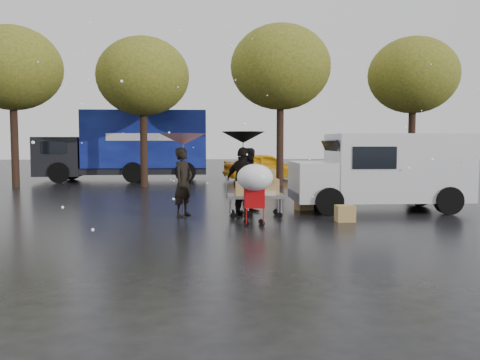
{
  "coord_description": "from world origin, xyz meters",
  "views": [
    {
      "loc": [
        -0.78,
        -12.45,
        1.98
      ],
      "look_at": [
        0.12,
        1.0,
        0.96
      ],
      "focal_mm": 38.0,
      "sensor_mm": 36.0,
      "label": 1
    }
  ],
  "objects": [
    {
      "name": "person_pink",
      "position": [
        -1.39,
        0.96,
        0.91
      ],
      "size": [
        0.71,
        0.8,
        1.83
      ],
      "primitive_type": "imported",
      "rotation": [
        0.0,
        0.0,
        1.04
      ],
      "color": "black",
      "rests_on": "ground"
    },
    {
      "name": "box_ground_near",
      "position": [
        2.65,
        -0.19,
        0.2
      ],
      "size": [
        0.46,
        0.37,
        0.41
      ],
      "primitive_type": "cube",
      "rotation": [
        0.0,
        0.0,
        0.03
      ],
      "color": "olive",
      "rests_on": "ground"
    },
    {
      "name": "vendor_cart",
      "position": [
        0.58,
        0.75,
        0.73
      ],
      "size": [
        1.52,
        0.8,
        1.27
      ],
      "color": "slate",
      "rests_on": "ground"
    },
    {
      "name": "umbrella_pink",
      "position": [
        -1.39,
        0.96,
        2.04
      ],
      "size": [
        1.23,
        1.23,
        2.19
      ],
      "color": "#4C4C4C",
      "rests_on": "ground"
    },
    {
      "name": "person_middle",
      "position": [
        0.45,
        1.58,
        0.9
      ],
      "size": [
        1.01,
        0.87,
        1.8
      ],
      "primitive_type": "imported",
      "rotation": [
        0.0,
        0.0,
        0.24
      ],
      "color": "black",
      "rests_on": "ground"
    },
    {
      "name": "person_black",
      "position": [
        0.2,
        0.99,
        0.92
      ],
      "size": [
        1.13,
        1.0,
        1.84
      ],
      "primitive_type": "imported",
      "rotation": [
        0.0,
        0.0,
        2.51
      ],
      "color": "black",
      "rests_on": "ground"
    },
    {
      "name": "ground",
      "position": [
        0.0,
        0.0,
        0.0
      ],
      "size": [
        90.0,
        90.0,
        0.0
      ],
      "primitive_type": "plane",
      "color": "black",
      "rests_on": "ground"
    },
    {
      "name": "tree_row",
      "position": [
        -0.47,
        10.0,
        5.02
      ],
      "size": [
        21.6,
        4.4,
        7.12
      ],
      "color": "black",
      "rests_on": "ground"
    },
    {
      "name": "shopping_cart",
      "position": [
        0.35,
        -0.73,
        1.06
      ],
      "size": [
        0.84,
        0.84,
        1.46
      ],
      "color": "#B80A0D",
      "rests_on": "ground"
    },
    {
      "name": "blue_truck",
      "position": [
        -4.62,
        13.34,
        1.76
      ],
      "size": [
        8.3,
        2.6,
        3.5
      ],
      "color": "navy",
      "rests_on": "ground"
    },
    {
      "name": "white_van",
      "position": [
        4.31,
        1.81,
        1.16
      ],
      "size": [
        4.91,
        2.18,
        2.2
      ],
      "color": "silver",
      "rests_on": "ground"
    },
    {
      "name": "box_ground_far",
      "position": [
        2.05,
        2.06,
        0.18
      ],
      "size": [
        0.55,
        0.48,
        0.36
      ],
      "primitive_type": "cube",
      "rotation": [
        0.0,
        0.0,
        0.31
      ],
      "color": "olive",
      "rests_on": "ground"
    },
    {
      "name": "yellow_taxi",
      "position": [
        2.17,
        13.34,
        0.7
      ],
      "size": [
        4.43,
        2.86,
        1.4
      ],
      "primitive_type": "imported",
      "rotation": [
        0.0,
        0.0,
        1.89
      ],
      "color": "#FBAF0D",
      "rests_on": "ground"
    },
    {
      "name": "umbrella_black",
      "position": [
        0.2,
        0.99,
        2.09
      ],
      "size": [
        1.16,
        1.16,
        2.24
      ],
      "color": "#4C4C4C",
      "rests_on": "ground"
    }
  ]
}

